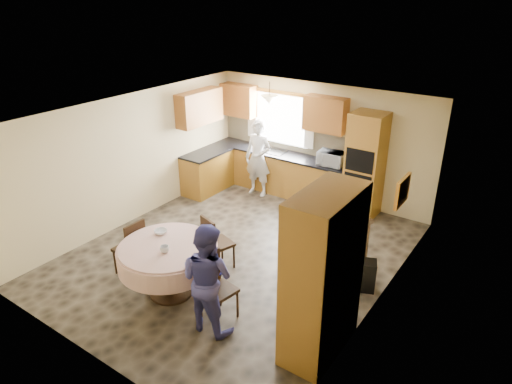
{
  "coord_description": "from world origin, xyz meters",
  "views": [
    {
      "loc": [
        4.17,
        -5.46,
        4.3
      ],
      "look_at": [
        0.18,
        0.3,
        1.12
      ],
      "focal_mm": 32.0,
      "sensor_mm": 36.0,
      "label": 1
    }
  ],
  "objects_px": {
    "chair_back": "(214,241)",
    "oven_tower": "(365,165)",
    "person_dining": "(207,278)",
    "chair_left": "(132,245)",
    "cupboard": "(323,276)",
    "chair_right": "(214,283)",
    "dining_table": "(168,256)",
    "person_sink": "(258,158)",
    "sideboard": "(326,240)"
  },
  "relations": [
    {
      "from": "dining_table",
      "to": "cupboard",
      "type": "bearing_deg",
      "value": 6.26
    },
    {
      "from": "sideboard",
      "to": "person_dining",
      "type": "bearing_deg",
      "value": -91.22
    },
    {
      "from": "oven_tower",
      "to": "person_dining",
      "type": "height_order",
      "value": "oven_tower"
    },
    {
      "from": "person_sink",
      "to": "person_dining",
      "type": "bearing_deg",
      "value": -67.77
    },
    {
      "from": "oven_tower",
      "to": "sideboard",
      "type": "height_order",
      "value": "oven_tower"
    },
    {
      "from": "chair_left",
      "to": "person_sink",
      "type": "bearing_deg",
      "value": -177.67
    },
    {
      "from": "chair_back",
      "to": "oven_tower",
      "type": "bearing_deg",
      "value": -92.06
    },
    {
      "from": "cupboard",
      "to": "chair_right",
      "type": "xyz_separation_m",
      "value": [
        -1.5,
        -0.26,
        -0.56
      ]
    },
    {
      "from": "oven_tower",
      "to": "dining_table",
      "type": "xyz_separation_m",
      "value": [
        -1.31,
        -4.17,
        -0.4
      ]
    },
    {
      "from": "chair_right",
      "to": "person_sink",
      "type": "distance_m",
      "value": 4.23
    },
    {
      "from": "sideboard",
      "to": "person_sink",
      "type": "height_order",
      "value": "person_sink"
    },
    {
      "from": "chair_right",
      "to": "person_sink",
      "type": "height_order",
      "value": "person_sink"
    },
    {
      "from": "oven_tower",
      "to": "dining_table",
      "type": "distance_m",
      "value": 4.39
    },
    {
      "from": "chair_left",
      "to": "person_dining",
      "type": "height_order",
      "value": "person_dining"
    },
    {
      "from": "person_dining",
      "to": "cupboard",
      "type": "bearing_deg",
      "value": -162.72
    },
    {
      "from": "sideboard",
      "to": "chair_left",
      "type": "distance_m",
      "value": 3.14
    },
    {
      "from": "person_dining",
      "to": "chair_left",
      "type": "bearing_deg",
      "value": -10.55
    },
    {
      "from": "cupboard",
      "to": "chair_back",
      "type": "xyz_separation_m",
      "value": [
        -2.25,
        0.65,
        -0.58
      ]
    },
    {
      "from": "chair_left",
      "to": "chair_back",
      "type": "xyz_separation_m",
      "value": [
        0.98,
        0.86,
        -0.0
      ]
    },
    {
      "from": "sideboard",
      "to": "chair_back",
      "type": "relative_size",
      "value": 1.42
    },
    {
      "from": "chair_left",
      "to": "person_dining",
      "type": "relative_size",
      "value": 0.61
    },
    {
      "from": "cupboard",
      "to": "person_sink",
      "type": "xyz_separation_m",
      "value": [
        -3.36,
        3.52,
        -0.25
      ]
    },
    {
      "from": "oven_tower",
      "to": "sideboard",
      "type": "xyz_separation_m",
      "value": [
        0.26,
        -2.14,
        -0.58
      ]
    },
    {
      "from": "cupboard",
      "to": "person_dining",
      "type": "height_order",
      "value": "cupboard"
    },
    {
      "from": "chair_left",
      "to": "person_dining",
      "type": "bearing_deg",
      "value": 81.6
    },
    {
      "from": "cupboard",
      "to": "person_sink",
      "type": "distance_m",
      "value": 4.88
    },
    {
      "from": "sideboard",
      "to": "dining_table",
      "type": "xyz_separation_m",
      "value": [
        -1.57,
        -2.03,
        0.17
      ]
    },
    {
      "from": "cupboard",
      "to": "chair_back",
      "type": "bearing_deg",
      "value": 163.99
    },
    {
      "from": "dining_table",
      "to": "chair_left",
      "type": "distance_m",
      "value": 0.86
    },
    {
      "from": "chair_back",
      "to": "person_dining",
      "type": "relative_size",
      "value": 0.61
    },
    {
      "from": "cupboard",
      "to": "person_dining",
      "type": "distance_m",
      "value": 1.54
    },
    {
      "from": "dining_table",
      "to": "chair_back",
      "type": "distance_m",
      "value": 0.92
    },
    {
      "from": "sideboard",
      "to": "chair_right",
      "type": "height_order",
      "value": "chair_right"
    },
    {
      "from": "chair_back",
      "to": "person_sink",
      "type": "xyz_separation_m",
      "value": [
        -1.11,
        2.88,
        0.32
      ]
    },
    {
      "from": "sideboard",
      "to": "chair_left",
      "type": "relative_size",
      "value": 1.41
    },
    {
      "from": "cupboard",
      "to": "dining_table",
      "type": "xyz_separation_m",
      "value": [
        -2.38,
        -0.26,
        -0.45
      ]
    },
    {
      "from": "chair_left",
      "to": "person_dining",
      "type": "xyz_separation_m",
      "value": [
        1.81,
        -0.28,
        0.26
      ]
    },
    {
      "from": "oven_tower",
      "to": "dining_table",
      "type": "relative_size",
      "value": 1.44
    },
    {
      "from": "person_sink",
      "to": "dining_table",
      "type": "bearing_deg",
      "value": -78.98
    },
    {
      "from": "oven_tower",
      "to": "cupboard",
      "type": "bearing_deg",
      "value": -74.71
    },
    {
      "from": "sideboard",
      "to": "person_sink",
      "type": "xyz_separation_m",
      "value": [
        -2.56,
        1.75,
        0.37
      ]
    },
    {
      "from": "oven_tower",
      "to": "cupboard",
      "type": "distance_m",
      "value": 4.06
    },
    {
      "from": "chair_back",
      "to": "person_dining",
      "type": "height_order",
      "value": "person_dining"
    },
    {
      "from": "sideboard",
      "to": "dining_table",
      "type": "distance_m",
      "value": 2.58
    },
    {
      "from": "oven_tower",
      "to": "chair_back",
      "type": "bearing_deg",
      "value": -109.86
    },
    {
      "from": "sideboard",
      "to": "chair_back",
      "type": "xyz_separation_m",
      "value": [
        -1.45,
        -1.13,
        0.04
      ]
    },
    {
      "from": "sideboard",
      "to": "dining_table",
      "type": "bearing_deg",
      "value": -113.76
    },
    {
      "from": "person_dining",
      "to": "person_sink",
      "type": "bearing_deg",
      "value": -66.07
    },
    {
      "from": "oven_tower",
      "to": "chair_left",
      "type": "bearing_deg",
      "value": -117.58
    },
    {
      "from": "chair_back",
      "to": "person_sink",
      "type": "height_order",
      "value": "person_sink"
    }
  ]
}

